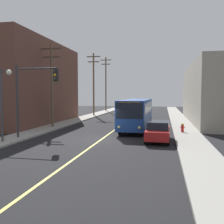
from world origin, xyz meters
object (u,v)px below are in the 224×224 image
at_px(city_bus, 137,112).
at_px(parked_car_red, 158,131).
at_px(utility_pole_near, 52,81).
at_px(utility_pole_mid, 94,81).
at_px(utility_pole_far, 106,82).
at_px(street_lamp_left, 4,95).
at_px(traffic_signal_left_corner, 34,88).
at_px(fire_hydrant, 182,128).

xyz_separation_m(city_bus, parked_car_red, (2.46, -7.14, -0.98)).
relative_size(city_bus, utility_pole_near, 1.32).
distance_m(utility_pole_near, utility_pole_mid, 16.68).
bearing_deg(utility_pole_far, parked_car_red, -70.31).
bearing_deg(utility_pole_near, parked_car_red, -26.66).
xyz_separation_m(utility_pole_near, street_lamp_left, (0.35, -9.18, -1.51)).
bearing_deg(utility_pole_near, street_lamp_left, -87.82).
height_order(city_bus, traffic_signal_left_corner, traffic_signal_left_corner).
xyz_separation_m(utility_pole_near, utility_pole_mid, (0.10, 16.66, 0.81)).
bearing_deg(utility_pole_mid, traffic_signal_left_corner, -86.01).
bearing_deg(fire_hydrant, traffic_signal_left_corner, -154.57).
relative_size(utility_pole_far, fire_hydrant, 13.99).
bearing_deg(utility_pole_near, traffic_signal_left_corner, -76.32).
bearing_deg(utility_pole_far, fire_hydrant, -64.04).
relative_size(utility_pole_near, traffic_signal_left_corner, 1.54).
distance_m(city_bus, street_lamp_left, 13.89).
relative_size(traffic_signal_left_corner, street_lamp_left, 1.09).
distance_m(utility_pole_far, fire_hydrant, 33.36).
bearing_deg(parked_car_red, utility_pole_mid, 117.44).
height_order(parked_car_red, street_lamp_left, street_lamp_left).
height_order(utility_pole_near, fire_hydrant, utility_pole_near).
xyz_separation_m(utility_pole_mid, street_lamp_left, (0.25, -25.84, -2.33)).
bearing_deg(utility_pole_near, city_bus, 7.29).
distance_m(utility_pole_far, street_lamp_left, 37.38).
bearing_deg(traffic_signal_left_corner, fire_hydrant, 25.43).
bearing_deg(traffic_signal_left_corner, street_lamp_left, -126.28).
height_order(traffic_signal_left_corner, fire_hydrant, traffic_signal_left_corner).
relative_size(city_bus, utility_pole_mid, 1.13).
bearing_deg(utility_pole_mid, parked_car_red, -62.56).
xyz_separation_m(utility_pole_mid, traffic_signal_left_corner, (1.67, -23.91, -1.76)).
relative_size(utility_pole_far, street_lamp_left, 2.14).
bearing_deg(traffic_signal_left_corner, parked_car_red, 7.40).
bearing_deg(city_bus, parked_car_red, -71.00).
relative_size(utility_pole_far, traffic_signal_left_corner, 1.96).
relative_size(parked_car_red, fire_hydrant, 5.31).
relative_size(utility_pole_mid, utility_pole_far, 0.92).
bearing_deg(city_bus, street_lamp_left, -131.02).
height_order(utility_pole_far, fire_hydrant, utility_pole_far).
bearing_deg(fire_hydrant, utility_pole_near, 174.22).
xyz_separation_m(utility_pole_far, street_lamp_left, (0.69, -37.26, -2.81)).
height_order(city_bus, utility_pole_near, utility_pole_near).
distance_m(city_bus, fire_hydrant, 5.48).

